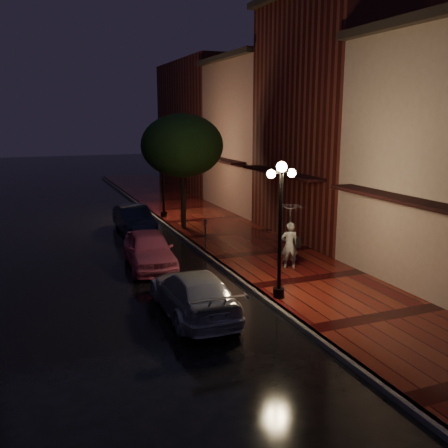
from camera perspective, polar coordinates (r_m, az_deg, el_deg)
name	(u,v)px	position (r m, az deg, el deg)	size (l,w,h in m)	color
ground	(213,261)	(20.39, -1.24, -4.29)	(120.00, 120.00, 0.00)	black
sidewalk	(263,254)	(21.23, 4.47, -3.44)	(4.50, 60.00, 0.15)	#410B0C
curb	(213,260)	(20.37, -1.24, -4.08)	(0.25, 60.00, 0.15)	#595451
storefront_mid	(337,123)	(24.58, 12.75, 11.24)	(5.00, 8.00, 11.00)	#511914
storefront_far	(262,137)	(31.54, 4.35, 9.84)	(5.00, 8.00, 9.00)	#8C5951
storefront_extra	(207,126)	(40.75, -1.93, 11.10)	(5.00, 12.00, 10.00)	#511914
streetlamp_near	(280,222)	(15.47, 6.45, 0.23)	(0.96, 0.36, 4.31)	black
streetlamp_far	(163,174)	(28.43, -7.00, 5.68)	(0.96, 0.36, 4.31)	black
street_tree	(182,148)	(25.47, -4.77, 8.69)	(4.16, 4.16, 5.80)	black
pink_car	(149,249)	(19.66, -8.56, -2.87)	(1.70, 4.23, 1.44)	#C85270
navy_car	(134,219)	(25.71, -10.24, 0.55)	(1.44, 4.12, 1.36)	black
silver_car	(193,293)	(14.94, -3.51, -7.88)	(1.86, 4.58, 1.33)	#A4A3AB
woman_with_umbrella	(290,226)	(18.73, 7.57, -0.19)	(1.04, 1.06, 2.50)	white
parking_meter	(205,231)	(21.44, -2.15, -0.85)	(0.12, 0.10, 1.32)	black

